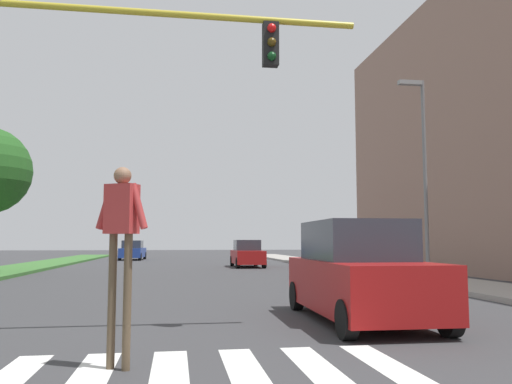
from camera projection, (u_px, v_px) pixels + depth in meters
The scene contains 8 objects.
ground_plane at pixel (183, 271), 27.91m from camera, with size 140.00×140.00×0.00m, color #38383A.
crosswalk at pixel (207, 369), 6.33m from camera, with size 4.95×2.20×0.01m.
sidewalk_right at pixel (361, 270), 27.35m from camera, with size 3.00×64.00×0.15m, color #9E9991.
street_lamp_right at pixel (422, 160), 19.43m from camera, with size 1.02×0.24×7.50m.
pedestrian_performer at pixel (121, 233), 6.46m from camera, with size 0.70×0.43×2.49m.
suv_crossing at pixel (359, 273), 10.28m from camera, with size 2.02×4.63×1.97m.
sedan_midblock at pixel (247, 254), 31.92m from camera, with size 1.79×4.29×1.66m.
sedan_distant at pixel (133, 251), 44.33m from camera, with size 2.05×4.61×1.65m.
Camera 1 is at (-0.40, 1.54, 1.55)m, focal length 36.42 mm.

